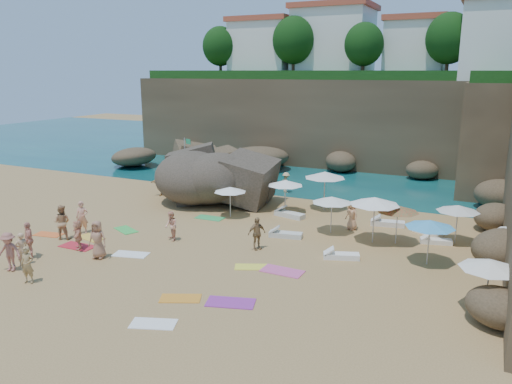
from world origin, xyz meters
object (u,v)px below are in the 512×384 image
at_px(parasol_2, 332,200).
at_px(parasol_0, 230,189).
at_px(person_stand_3, 257,233).
at_px(parasol_1, 325,175).
at_px(rock_outcrop, 220,197).
at_px(person_stand_6, 22,249).
at_px(person_stand_5, 163,183).
at_px(person_stand_1, 62,222).
at_px(person_stand_2, 286,183).
at_px(person_stand_0, 82,217).
at_px(person_stand_4, 352,215).
at_px(lounger_0, 290,215).
at_px(flag_pole, 186,154).

bearing_deg(parasol_2, parasol_0, 176.84).
bearing_deg(person_stand_3, parasol_1, 30.38).
height_order(parasol_0, parasol_2, parasol_2).
relative_size(rock_outcrop, person_stand_6, 5.78).
distance_m(rock_outcrop, person_stand_5, 4.18).
xyz_separation_m(parasol_1, person_stand_1, (-10.85, -11.65, -1.35)).
bearing_deg(person_stand_2, person_stand_5, 63.85).
bearing_deg(person_stand_0, person_stand_4, -1.71).
relative_size(rock_outcrop, parasol_2, 4.12).
bearing_deg(person_stand_3, lounger_0, 41.11).
distance_m(person_stand_4, person_stand_5, 14.46).
bearing_deg(rock_outcrop, parasol_1, 0.26).
bearing_deg(person_stand_0, person_stand_5, 66.71).
xyz_separation_m(parasol_1, person_stand_3, (-0.76, -8.63, -1.45)).
relative_size(rock_outcrop, parasol_1, 3.43).
bearing_deg(parasol_1, person_stand_1, -132.95).
xyz_separation_m(person_stand_5, person_stand_6, (1.90, -13.75, -0.16)).
distance_m(parasol_2, person_stand_3, 5.02).
bearing_deg(flag_pole, parasol_2, -27.91).
bearing_deg(parasol_0, parasol_2, -3.16).
height_order(person_stand_2, person_stand_6, person_stand_6).
height_order(rock_outcrop, parasol_0, parasol_0).
height_order(parasol_0, parasol_1, parasol_1).
distance_m(person_stand_0, person_stand_4, 15.08).
relative_size(flag_pole, parasol_0, 1.79).
relative_size(flag_pole, person_stand_0, 1.97).
bearing_deg(person_stand_0, lounger_0, 10.64).
distance_m(flag_pole, parasol_0, 10.79).
bearing_deg(person_stand_6, person_stand_4, 151.39).
bearing_deg(person_stand_2, parasol_1, 173.58).
relative_size(parasol_1, person_stand_4, 1.58).
distance_m(person_stand_3, person_stand_4, 6.31).
bearing_deg(person_stand_5, parasol_1, -14.09).
height_order(parasol_0, person_stand_0, parasol_0).
distance_m(parasol_1, parasol_2, 4.85).
bearing_deg(parasol_0, person_stand_6, -114.34).
bearing_deg(person_stand_3, rock_outcrop, 74.66).
bearing_deg(lounger_0, person_stand_2, 127.83).
relative_size(parasol_0, lounger_0, 1.03).
relative_size(parasol_0, person_stand_3, 1.19).
height_order(rock_outcrop, person_stand_3, rock_outcrop).
distance_m(flag_pole, person_stand_4, 16.76).
bearing_deg(parasol_0, person_stand_5, 158.78).
relative_size(parasol_0, person_stand_5, 1.06).
bearing_deg(person_stand_5, person_stand_1, -106.88).
height_order(person_stand_3, person_stand_6, person_stand_3).
bearing_deg(person_stand_5, lounger_0, -27.63).
relative_size(rock_outcrop, parasol_0, 4.53).
xyz_separation_m(person_stand_3, person_stand_4, (3.48, 5.26, -0.01)).
bearing_deg(parasol_2, person_stand_0, -154.44).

